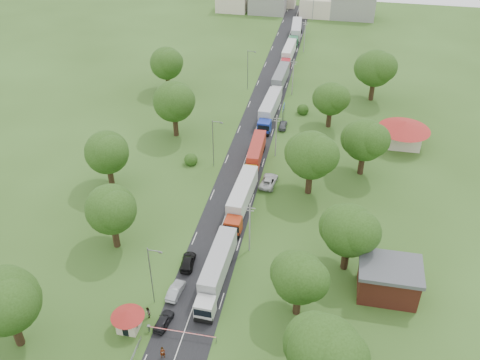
% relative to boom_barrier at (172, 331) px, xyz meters
% --- Properties ---
extents(ground, '(260.00, 260.00, 0.00)m').
position_rel_boom_barrier_xyz_m(ground, '(1.36, 25.00, -0.89)').
color(ground, '#2C4918').
rests_on(ground, ground).
extents(road, '(8.00, 200.00, 0.04)m').
position_rel_boom_barrier_xyz_m(road, '(1.36, 45.00, -0.89)').
color(road, black).
rests_on(road, ground).
extents(boom_barrier, '(9.22, 0.35, 1.18)m').
position_rel_boom_barrier_xyz_m(boom_barrier, '(0.00, 0.00, 0.00)').
color(boom_barrier, slate).
rests_on(boom_barrier, ground).
extents(guard_booth, '(4.40, 4.40, 3.45)m').
position_rel_boom_barrier_xyz_m(guard_booth, '(-5.84, -0.00, 1.27)').
color(guard_booth, beige).
rests_on(guard_booth, ground).
extents(info_sign, '(0.12, 3.10, 4.10)m').
position_rel_boom_barrier_xyz_m(info_sign, '(6.56, 60.00, 2.11)').
color(info_sign, slate).
rests_on(info_sign, ground).
extents(pole_1, '(1.60, 0.24, 9.00)m').
position_rel_boom_barrier_xyz_m(pole_1, '(6.86, 18.00, 3.79)').
color(pole_1, gray).
rests_on(pole_1, ground).
extents(pole_2, '(1.60, 0.24, 9.00)m').
position_rel_boom_barrier_xyz_m(pole_2, '(6.86, 46.00, 3.79)').
color(pole_2, gray).
rests_on(pole_2, ground).
extents(pole_3, '(1.60, 0.24, 9.00)m').
position_rel_boom_barrier_xyz_m(pole_3, '(6.86, 74.00, 3.79)').
color(pole_3, gray).
rests_on(pole_3, ground).
extents(pole_4, '(1.60, 0.24, 9.00)m').
position_rel_boom_barrier_xyz_m(pole_4, '(6.86, 102.00, 3.79)').
color(pole_4, gray).
rests_on(pole_4, ground).
extents(pole_5, '(1.60, 0.24, 9.00)m').
position_rel_boom_barrier_xyz_m(pole_5, '(6.86, 130.00, 3.79)').
color(pole_5, gray).
rests_on(pole_5, ground).
extents(lamp_0, '(2.03, 0.22, 10.00)m').
position_rel_boom_barrier_xyz_m(lamp_0, '(-3.99, 5.00, 4.66)').
color(lamp_0, slate).
rests_on(lamp_0, ground).
extents(lamp_1, '(2.03, 0.22, 10.00)m').
position_rel_boom_barrier_xyz_m(lamp_1, '(-3.99, 40.00, 4.66)').
color(lamp_1, slate).
rests_on(lamp_1, ground).
extents(lamp_2, '(2.03, 0.22, 10.00)m').
position_rel_boom_barrier_xyz_m(lamp_2, '(-3.99, 75.00, 4.66)').
color(lamp_2, slate).
rests_on(lamp_2, ground).
extents(tree_1, '(9.60, 9.60, 12.05)m').
position_rel_boom_barrier_xyz_m(tree_1, '(19.34, -4.83, 6.96)').
color(tree_1, '#382616').
rests_on(tree_1, ground).
extents(tree_2, '(8.00, 8.00, 10.10)m').
position_rel_boom_barrier_xyz_m(tree_2, '(15.35, 7.14, 5.70)').
color(tree_2, '#382616').
rests_on(tree_2, ground).
extents(tree_3, '(8.80, 8.80, 11.07)m').
position_rel_boom_barrier_xyz_m(tree_3, '(21.35, 17.16, 6.33)').
color(tree_3, '#382616').
rests_on(tree_3, ground).
extents(tree_4, '(9.60, 9.60, 12.05)m').
position_rel_boom_barrier_xyz_m(tree_4, '(14.34, 35.17, 6.96)').
color(tree_4, '#382616').
rests_on(tree_4, ground).
extents(tree_5, '(8.80, 8.80, 11.07)m').
position_rel_boom_barrier_xyz_m(tree_5, '(23.35, 43.16, 6.33)').
color(tree_5, '#382616').
rests_on(tree_5, ground).
extents(tree_6, '(8.00, 8.00, 10.10)m').
position_rel_boom_barrier_xyz_m(tree_6, '(16.35, 60.14, 5.70)').
color(tree_6, '#382616').
rests_on(tree_6, ground).
extents(tree_7, '(9.60, 9.60, 12.05)m').
position_rel_boom_barrier_xyz_m(tree_7, '(25.34, 75.17, 6.96)').
color(tree_7, '#382616').
rests_on(tree_7, ground).
extents(tree_9, '(9.60, 9.60, 12.05)m').
position_rel_boom_barrier_xyz_m(tree_9, '(-18.66, -4.83, 6.96)').
color(tree_9, '#382616').
rests_on(tree_9, ground).
extents(tree_10, '(8.80, 8.80, 11.07)m').
position_rel_boom_barrier_xyz_m(tree_10, '(-13.65, 15.16, 6.33)').
color(tree_10, '#382616').
rests_on(tree_10, ground).
extents(tree_11, '(8.80, 8.80, 11.07)m').
position_rel_boom_barrier_xyz_m(tree_11, '(-20.65, 30.16, 6.33)').
color(tree_11, '#382616').
rests_on(tree_11, ground).
extents(tree_12, '(9.60, 9.60, 12.05)m').
position_rel_boom_barrier_xyz_m(tree_12, '(-14.66, 50.17, 6.96)').
color(tree_12, '#382616').
rests_on(tree_12, ground).
extents(tree_13, '(8.80, 8.80, 11.07)m').
position_rel_boom_barrier_xyz_m(tree_13, '(-22.65, 70.16, 6.33)').
color(tree_13, '#382616').
rests_on(tree_13, ground).
extents(house_brick, '(8.60, 6.60, 5.20)m').
position_rel_boom_barrier_xyz_m(house_brick, '(27.36, 13.00, 1.76)').
color(house_brick, maroon).
rests_on(house_brick, ground).
extents(house_cream, '(10.08, 10.08, 5.80)m').
position_rel_boom_barrier_xyz_m(house_cream, '(31.36, 55.00, 2.75)').
color(house_cream, beige).
rests_on(house_cream, ground).
extents(distant_town, '(52.00, 8.00, 8.00)m').
position_rel_boom_barrier_xyz_m(distant_town, '(2.04, 135.00, 2.60)').
color(distant_town, gray).
rests_on(distant_town, ground).
extents(truck_0, '(2.99, 15.50, 4.29)m').
position_rel_boom_barrier_xyz_m(truck_0, '(3.44, 10.53, 1.38)').
color(truck_0, '#BDBDBD').
rests_on(truck_0, ground).
extents(truck_1, '(3.23, 15.45, 4.27)m').
position_rel_boom_barrier_xyz_m(truck_1, '(3.59, 27.97, 1.37)').
color(truck_1, '#9C2C11').
rests_on(truck_1, ground).
extents(truck_2, '(2.56, 13.48, 3.73)m').
position_rel_boom_barrier_xyz_m(truck_2, '(3.45, 42.79, 1.09)').
color(truck_2, yellow).
rests_on(truck_2, ground).
extents(truck_3, '(3.36, 15.64, 4.32)m').
position_rel_boom_barrier_xyz_m(truck_3, '(3.32, 60.92, 1.40)').
color(truck_3, '#192E99').
rests_on(truck_3, ground).
extents(truck_4, '(3.02, 14.64, 4.05)m').
position_rel_boom_barrier_xyz_m(truck_4, '(3.45, 77.45, 1.26)').
color(truck_4, '#B8B8B8').
rests_on(truck_4, ground).
extents(truck_5, '(2.74, 13.90, 3.85)m').
position_rel_boom_barrier_xyz_m(truck_5, '(3.35, 95.01, 1.15)').
color(truck_5, '#A41924').
rests_on(truck_5, ground).
extents(truck_6, '(3.51, 15.65, 4.32)m').
position_rel_boom_barrier_xyz_m(truck_6, '(3.49, 111.83, 1.40)').
color(truck_6, '#2A7046').
rests_on(truck_6, ground).
extents(car_lane_front, '(2.11, 4.22, 1.38)m').
position_rel_boom_barrier_xyz_m(car_lane_front, '(-1.64, 1.50, -0.20)').
color(car_lane_front, black).
rests_on(car_lane_front, ground).
extents(car_lane_mid, '(1.88, 4.44, 1.42)m').
position_rel_boom_barrier_xyz_m(car_lane_mid, '(-1.64, 7.00, -0.18)').
color(car_lane_mid, '#989CA0').
rests_on(car_lane_mid, ground).
extents(car_lane_rear, '(2.37, 4.89, 1.37)m').
position_rel_boom_barrier_xyz_m(car_lane_rear, '(-1.58, 13.00, -0.21)').
color(car_lane_rear, black).
rests_on(car_lane_rear, ground).
extents(car_verge_near, '(3.09, 5.79, 1.55)m').
position_rel_boom_barrier_xyz_m(car_verge_near, '(7.09, 36.03, -0.12)').
color(car_verge_near, silver).
rests_on(car_verge_near, ground).
extents(car_verge_far, '(1.71, 4.13, 1.40)m').
position_rel_boom_barrier_xyz_m(car_verge_far, '(6.86, 57.48, -0.19)').
color(car_verge_far, '#4E5054').
rests_on(car_verge_far, ground).
extents(pedestrian_near, '(0.77, 0.61, 1.83)m').
position_rel_boom_barrier_xyz_m(pedestrian_near, '(-0.10, -3.50, 0.03)').
color(pedestrian_near, gray).
rests_on(pedestrian_near, ground).
extents(pedestrian_booth, '(0.82, 0.97, 1.76)m').
position_rel_boom_barrier_xyz_m(pedestrian_booth, '(-4.05, 2.26, -0.01)').
color(pedestrian_booth, gray).
rests_on(pedestrian_booth, ground).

